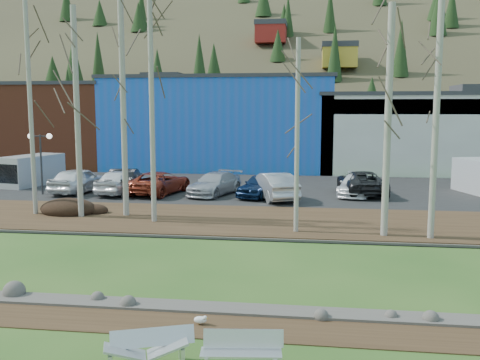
# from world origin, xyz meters

# --- Properties ---
(dirt_strip) EXTENTS (80.00, 1.80, 0.03)m
(dirt_strip) POSITION_xyz_m (0.00, 2.10, 0.01)
(dirt_strip) COLOR #382616
(dirt_strip) RESTS_ON ground
(near_bank_rocks) EXTENTS (80.00, 0.80, 0.50)m
(near_bank_rocks) POSITION_xyz_m (0.00, 3.10, 0.00)
(near_bank_rocks) COLOR #47423D
(near_bank_rocks) RESTS_ON ground
(river) EXTENTS (80.00, 8.00, 0.90)m
(river) POSITION_xyz_m (0.00, 7.20, 0.00)
(river) COLOR #132032
(river) RESTS_ON ground
(far_bank_rocks) EXTENTS (80.00, 0.80, 0.46)m
(far_bank_rocks) POSITION_xyz_m (0.00, 11.30, 0.00)
(far_bank_rocks) COLOR #47423D
(far_bank_rocks) RESTS_ON ground
(far_bank) EXTENTS (80.00, 7.00, 0.15)m
(far_bank) POSITION_xyz_m (0.00, 14.50, 0.07)
(far_bank) COLOR #382616
(far_bank) RESTS_ON ground
(parking_lot) EXTENTS (80.00, 14.00, 0.14)m
(parking_lot) POSITION_xyz_m (0.00, 25.00, 0.07)
(parking_lot) COLOR black
(parking_lot) RESTS_ON ground
(building_brick) EXTENTS (16.32, 12.24, 7.80)m
(building_brick) POSITION_xyz_m (-24.00, 39.00, 3.91)
(building_brick) COLOR brown
(building_brick) RESTS_ON ground
(building_blue) EXTENTS (20.40, 12.24, 8.30)m
(building_blue) POSITION_xyz_m (-6.00, 39.00, 4.16)
(building_blue) COLOR blue
(building_blue) RESTS_ON ground
(building_white) EXTENTS (18.36, 12.24, 6.80)m
(building_white) POSITION_xyz_m (12.00, 38.98, 3.41)
(building_white) COLOR silver
(building_white) RESTS_ON ground
(hillside) EXTENTS (160.00, 72.00, 35.00)m
(hillside) POSITION_xyz_m (0.00, 84.00, 17.50)
(hillside) COLOR #383020
(hillside) RESTS_ON ground
(bench_intact) EXTENTS (1.73, 0.69, 0.84)m
(bench_intact) POSITION_xyz_m (1.00, -0.17, 0.42)
(bench_intact) COLOR silver
(bench_intact) RESTS_ON ground
(bench_damaged) EXTENTS (1.86, 1.15, 0.79)m
(bench_damaged) POSITION_xyz_m (-1.00, -0.25, 0.40)
(bench_damaged) COLOR silver
(bench_damaged) RESTS_ON ground
(seagull) EXTENTS (0.39, 0.19, 0.28)m
(seagull) POSITION_xyz_m (-0.35, 2.02, 0.16)
(seagull) COLOR gold
(seagull) RESTS_ON ground
(dirt_mound) EXTENTS (2.89, 2.04, 0.57)m
(dirt_mound) POSITION_xyz_m (-9.94, 14.76, 0.43)
(dirt_mound) COLOR black
(dirt_mound) RESTS_ON far_bank
(birch_0) EXTENTS (0.28, 0.28, 10.14)m
(birch_0) POSITION_xyz_m (-8.94, 14.05, 5.22)
(birch_0) COLOR #A29E93
(birch_0) RESTS_ON far_bank
(birch_1) EXTENTS (0.22, 0.22, 11.06)m
(birch_1) POSITION_xyz_m (-11.55, 14.42, 5.68)
(birch_1) COLOR #A29E93
(birch_1) RESTS_ON far_bank
(birch_2) EXTENTS (0.29, 0.29, 10.43)m
(birch_2) POSITION_xyz_m (-6.85, 14.69, 5.36)
(birch_2) COLOR #A29E93
(birch_2) RESTS_ON far_bank
(birch_3) EXTENTS (0.24, 0.24, 10.96)m
(birch_3) POSITION_xyz_m (-5.03, 13.45, 5.63)
(birch_3) COLOR #A29E93
(birch_3) RESTS_ON far_bank
(birch_4) EXTENTS (0.20, 0.20, 8.24)m
(birch_4) POSITION_xyz_m (1.71, 12.26, 4.27)
(birch_4) COLOR #A29E93
(birch_4) RESTS_ON far_bank
(birch_5) EXTENTS (0.26, 0.26, 10.30)m
(birch_5) POSITION_xyz_m (7.27, 11.82, 5.30)
(birch_5) COLOR #A29E93
(birch_5) RESTS_ON far_bank
(birch_6) EXTENTS (0.29, 0.29, 9.51)m
(birch_6) POSITION_xyz_m (5.42, 12.03, 4.91)
(birch_6) COLOR #A29E93
(birch_6) RESTS_ON far_bank
(street_lamp) EXTENTS (1.42, 0.59, 3.80)m
(street_lamp) POSITION_xyz_m (-14.29, 20.30, 3.13)
(street_lamp) COLOR #262628
(street_lamp) RESTS_ON parking_lot
(car_0) EXTENTS (2.54, 4.90, 1.59)m
(car_0) POSITION_xyz_m (-12.39, 21.30, 0.94)
(car_0) COLOR white
(car_0) RESTS_ON parking_lot
(car_1) EXTENTS (2.34, 4.85, 1.53)m
(car_1) POSITION_xyz_m (-9.49, 21.90, 0.91)
(car_1) COLOR black
(car_1) RESTS_ON parking_lot
(car_2) EXTENTS (3.42, 5.49, 1.42)m
(car_2) POSITION_xyz_m (-7.11, 21.53, 0.85)
(car_2) COLOR #9C3621
(car_2) RESTS_ON parking_lot
(car_3) EXTENTS (3.28, 5.10, 1.37)m
(car_3) POSITION_xyz_m (-3.62, 21.64, 0.83)
(car_3) COLOR #ACAEB5
(car_3) RESTS_ON parking_lot
(car_4) EXTENTS (3.02, 4.48, 1.41)m
(car_4) POSITION_xyz_m (-0.69, 21.25, 0.85)
(car_4) COLOR #0D2044
(car_4) RESTS_ON parking_lot
(car_5) EXTENTS (3.46, 5.08, 1.59)m
(car_5) POSITION_xyz_m (0.08, 20.50, 0.93)
(car_5) COLOR #B6B6B8
(car_5) RESTS_ON parking_lot
(car_6) EXTENTS (3.04, 5.57, 1.48)m
(car_6) POSITION_xyz_m (5.42, 23.00, 0.88)
(car_6) COLOR black
(car_6) RESTS_ON parking_lot
(car_7) EXTENTS (2.63, 4.73, 1.30)m
(car_7) POSITION_xyz_m (5.03, 22.58, 0.79)
(car_7) COLOR white
(car_7) RESTS_ON parking_lot
(car_8) EXTENTS (2.54, 4.90, 1.59)m
(car_8) POSITION_xyz_m (-12.29, 21.30, 0.94)
(car_8) COLOR white
(car_8) RESTS_ON parking_lot
(car_9) EXTENTS (2.54, 4.90, 1.59)m
(car_9) POSITION_xyz_m (-9.44, 21.30, 0.94)
(car_9) COLOR white
(car_9) RESTS_ON parking_lot
(van_grey) EXTENTS (2.96, 5.05, 2.07)m
(van_grey) POSITION_xyz_m (-17.16, 23.99, 1.18)
(van_grey) COLOR #B2B5B7
(van_grey) RESTS_ON parking_lot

